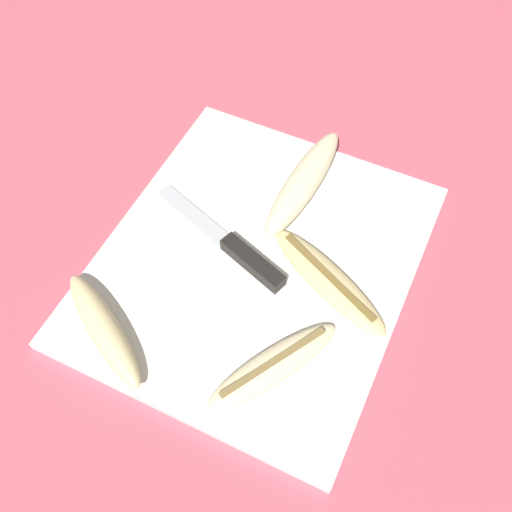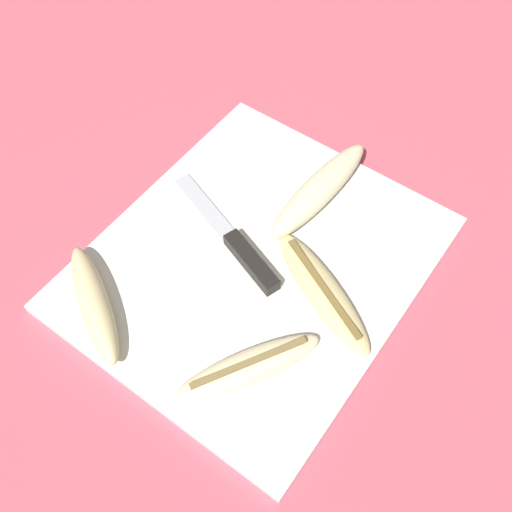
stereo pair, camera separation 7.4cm
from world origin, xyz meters
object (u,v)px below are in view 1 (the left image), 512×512
knife (243,254)px  banana_spotted_left (328,280)px  banana_ripe_center (104,329)px  banana_cream_curved (273,366)px  banana_pale_long (304,182)px

knife → banana_spotted_left: (0.01, -0.11, 0.00)m
banana_ripe_center → knife: bearing=-30.0°
knife → banana_spotted_left: bearing=-66.3°
knife → banana_ripe_center: bearing=169.1°
knife → banana_spotted_left: size_ratio=1.15×
knife → banana_cream_curved: bearing=-122.3°
banana_cream_curved → banana_ripe_center: size_ratio=1.04×
knife → banana_cream_curved: banana_cream_curved is taller
banana_cream_curved → banana_spotted_left: banana_cream_curved is taller
banana_pale_long → banana_ripe_center: (-0.30, 0.12, 0.00)m
knife → banana_cream_curved: size_ratio=1.30×
banana_ripe_center → banana_pale_long: bearing=-21.8°
banana_cream_curved → banana_spotted_left: bearing=-6.2°
knife → banana_pale_long: 0.14m
knife → banana_ripe_center: banana_ripe_center is taller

